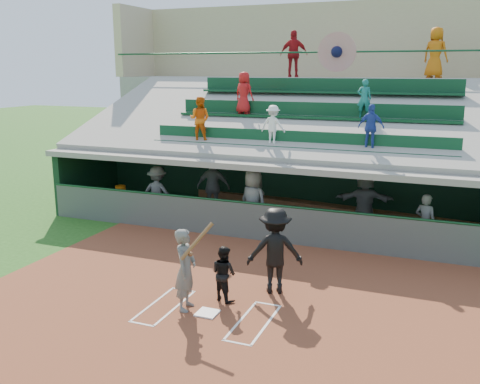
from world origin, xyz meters
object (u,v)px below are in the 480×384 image
at_px(batter_at_plate, 186,269).
at_px(catcher, 224,273).
at_px(home_plate, 207,313).
at_px(white_table, 123,205).
at_px(water_cooler, 121,191).

height_order(batter_at_plate, catcher, batter_at_plate).
height_order(home_plate, white_table, white_table).
xyz_separation_m(catcher, white_table, (-6.03, 5.15, -0.26)).
xyz_separation_m(catcher, water_cooler, (-6.07, 5.10, 0.24)).
distance_m(catcher, water_cooler, 7.93).
bearing_deg(home_plate, catcher, 86.66).
relative_size(white_table, water_cooler, 2.14).
height_order(batter_at_plate, white_table, batter_at_plate).
relative_size(batter_at_plate, catcher, 1.59).
bearing_deg(batter_at_plate, home_plate, -6.93).
bearing_deg(home_plate, batter_at_plate, 173.07).
distance_m(home_plate, white_table, 8.42).
distance_m(home_plate, water_cooler, 8.45).
relative_size(home_plate, white_table, 0.57).
relative_size(home_plate, catcher, 0.35).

